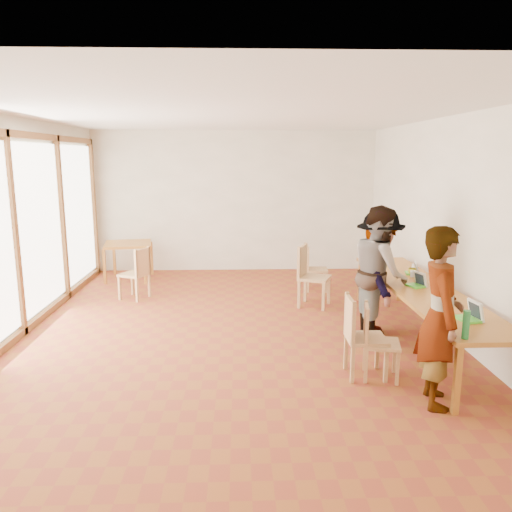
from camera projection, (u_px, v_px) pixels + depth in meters
The scene contains 25 objects.
ground at pixel (234, 332), 7.09m from camera, with size 8.00×8.00×0.00m, color brown.
wall_back at pixel (235, 202), 10.72m from camera, with size 6.00×0.10×3.00m, color white.
wall_front at pixel (225, 324), 2.88m from camera, with size 6.00×0.10×3.00m, color white.
wall_right at pixel (449, 226), 6.90m from camera, with size 0.10×8.00×3.00m, color white.
window_wall at pixel (12, 229), 6.69m from camera, with size 0.10×8.00×3.00m, color white.
ceiling at pixel (232, 112), 6.50m from camera, with size 6.00×8.00×0.04m, color white.
communal_table at pixel (421, 291), 6.61m from camera, with size 0.80×4.00×0.75m.
side_table at pixel (128, 247), 10.02m from camera, with size 0.90×0.90×0.75m.
chair_near at pixel (374, 334), 5.55m from camera, with size 0.46×0.46×0.45m.
chair_mid at pixel (358, 328), 5.57m from camera, with size 0.44×0.44×0.49m.
chair_far at pixel (308, 269), 8.23m from camera, with size 0.62×0.62×0.54m.
chair_empty at pixel (312, 264), 9.20m from camera, with size 0.42×0.42×0.44m.
chair_spare at pixel (138, 268), 8.63m from camera, with size 0.56×0.56×0.48m.
person_near at pixel (440, 317), 4.89m from camera, with size 0.66×0.43×1.81m, color gray.
person_mid at pixel (380, 272), 6.75m from camera, with size 0.88×0.69×1.82m, color gray.
person_far at pixel (379, 273), 6.88m from camera, with size 1.13×0.65×1.75m, color gray.
laptop_near at pixel (471, 315), 5.27m from camera, with size 0.25×0.28×0.21m.
laptop_mid at pixel (418, 282), 6.64m from camera, with size 0.27×0.28×0.20m.
laptop_far at pixel (414, 271), 7.34m from camera, with size 0.22×0.24×0.18m.
yellow_mug at pixel (412, 272), 7.29m from camera, with size 0.12×0.12×0.10m, color gold.
green_bottle at pixel (466, 325), 4.71m from camera, with size 0.07×0.07×0.28m, color #217A36.
clear_glass at pixel (413, 274), 7.17m from camera, with size 0.07×0.07×0.09m, color silver.
condiment_cup at pixel (414, 266), 7.74m from camera, with size 0.08×0.08×0.06m, color white.
pink_phone at pixel (385, 259), 8.38m from camera, with size 0.05×0.10×0.01m, color #D7318F.
black_pouch at pixel (366, 259), 8.20m from camera, with size 0.16×0.26×0.09m, color black.
Camera 1 is at (0.08, -6.75, 2.45)m, focal length 35.00 mm.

